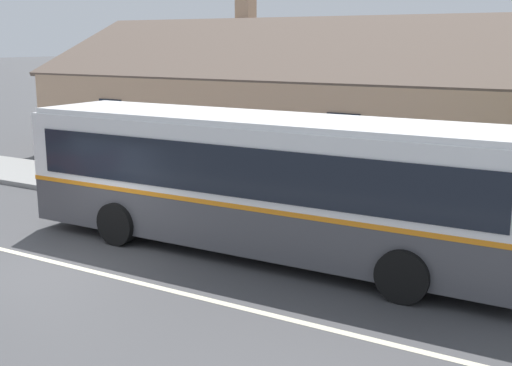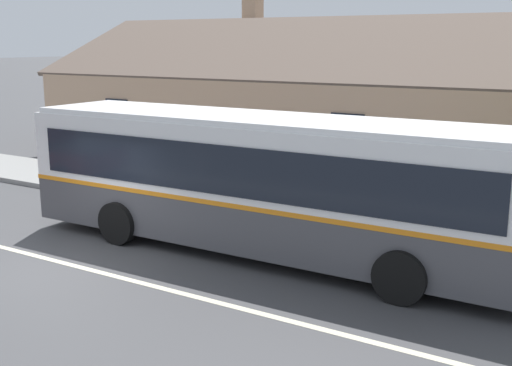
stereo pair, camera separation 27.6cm
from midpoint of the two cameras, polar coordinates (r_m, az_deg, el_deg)
name	(u,v)px [view 2 (the right image)]	position (r m, az deg, el deg)	size (l,w,h in m)	color
ground_plane	(65,263)	(14.26, -16.11, -6.88)	(300.00, 300.00, 0.00)	#424244
sidewalk_far	(225,201)	(18.59, -2.36, -1.65)	(60.00, 3.00, 0.15)	gray
lane_divider_stripe	(65,263)	(14.26, -16.11, -6.86)	(60.00, 0.16, 0.01)	beige
community_building	(406,118)	(25.10, 13.49, 5.67)	(28.04, 10.98, 6.60)	tan
transit_bus	(264,180)	(14.02, 1.28, 0.25)	(11.64, 2.87, 3.04)	#47474C
bench_by_building	(164,178)	(19.65, -7.81, 0.48)	(1.58, 0.51, 0.94)	brown
bike_rack	(95,163)	(21.78, -13.80, 1.74)	(1.16, 0.06, 0.78)	slate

